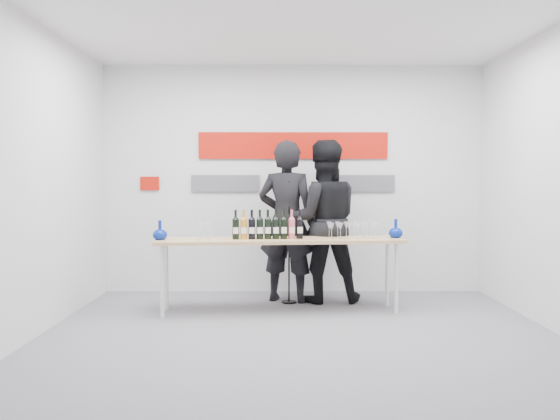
{
  "coord_description": "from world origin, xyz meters",
  "views": [
    {
      "loc": [
        -0.22,
        -5.26,
        1.48
      ],
      "look_at": [
        -0.18,
        0.96,
        1.15
      ],
      "focal_mm": 35.0,
      "sensor_mm": 36.0,
      "label": 1
    }
  ],
  "objects": [
    {
      "name": "decanter_left",
      "position": [
        -1.52,
        0.77,
        0.94
      ],
      "size": [
        0.16,
        0.16,
        0.21
      ],
      "primitive_type": null,
      "color": "navy",
      "rests_on": "tasting_table"
    },
    {
      "name": "ground",
      "position": [
        0.0,
        0.0,
        0.0
      ],
      "size": [
        5.0,
        5.0,
        0.0
      ],
      "primitive_type": "plane",
      "color": "slate",
      "rests_on": "ground"
    },
    {
      "name": "glasses_right",
      "position": [
        0.64,
        0.92,
        0.92
      ],
      "size": [
        0.57,
        0.26,
        0.18
      ],
      "color": "silver",
      "rests_on": "tasting_table"
    },
    {
      "name": "mic_stand",
      "position": [
        -0.07,
        1.3,
        0.46
      ],
      "size": [
        0.17,
        0.17,
        1.5
      ],
      "rotation": [
        0.0,
        0.0,
        0.36
      ],
      "color": "black",
      "rests_on": "ground"
    },
    {
      "name": "signage",
      "position": [
        -0.06,
        1.97,
        1.81
      ],
      "size": [
        3.38,
        0.02,
        0.79
      ],
      "color": "#BA1407",
      "rests_on": "back_wall"
    },
    {
      "name": "presenter_right",
      "position": [
        0.35,
        1.41,
        0.99
      ],
      "size": [
        1.01,
        0.81,
        1.98
      ],
      "primitive_type": "imported",
      "rotation": [
        0.0,
        0.0,
        3.21
      ],
      "color": "black",
      "rests_on": "ground"
    },
    {
      "name": "back_wall",
      "position": [
        0.0,
        2.0,
        1.5
      ],
      "size": [
        5.0,
        0.04,
        3.0
      ],
      "primitive_type": "cube",
      "color": "silver",
      "rests_on": "ground"
    },
    {
      "name": "wine_bottles",
      "position": [
        -0.32,
        0.84,
        1.0
      ],
      "size": [
        0.8,
        0.14,
        0.33
      ],
      "rotation": [
        0.0,
        0.0,
        0.08
      ],
      "color": "black",
      "rests_on": "tasting_table"
    },
    {
      "name": "tasting_table",
      "position": [
        -0.18,
        0.86,
        0.77
      ],
      "size": [
        2.8,
        0.76,
        0.83
      ],
      "rotation": [
        0.0,
        0.0,
        0.08
      ],
      "color": "#D7BB74",
      "rests_on": "ground"
    },
    {
      "name": "glasses_left",
      "position": [
        -1.02,
        0.79,
        0.92
      ],
      "size": [
        0.18,
        0.23,
        0.18
      ],
      "color": "silver",
      "rests_on": "tasting_table"
    },
    {
      "name": "decanter_right",
      "position": [
        1.15,
        0.98,
        0.94
      ],
      "size": [
        0.16,
        0.16,
        0.21
      ],
      "primitive_type": null,
      "color": "navy",
      "rests_on": "tasting_table"
    },
    {
      "name": "presenter_left",
      "position": [
        -0.09,
        1.41,
        0.99
      ],
      "size": [
        0.82,
        0.66,
        1.97
      ],
      "primitive_type": "imported",
      "rotation": [
        0.0,
        0.0,
        2.86
      ],
      "color": "black",
      "rests_on": "ground"
    }
  ]
}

